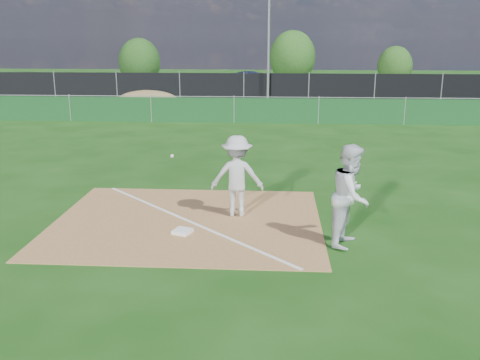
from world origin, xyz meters
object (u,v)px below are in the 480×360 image
object	(u,v)px
first_base	(183,231)
tree_right	(395,66)
tree_left	(139,62)
light_pole	(269,36)
car_mid	(256,83)
runner	(351,195)
play_at_first	(237,176)
car_right	(298,85)
car_left	(176,83)
tree_mid	(292,57)

from	to	relation	value
first_base	tree_right	bearing A→B (deg)	71.19
tree_left	tree_right	size ratio (longest dim) A/B	1.19
tree_left	light_pole	bearing A→B (deg)	-42.50
light_pole	car_mid	bearing A→B (deg)	99.66
runner	tree_right	xyz separation A→B (m)	(7.96, 33.87, 0.64)
play_at_first	car_right	distance (m)	27.12
runner	tree_left	xyz separation A→B (m)	(-12.25, 32.24, 0.95)
play_at_first	car_left	size ratio (longest dim) A/B	0.48
first_base	runner	world-z (taller)	runner
tree_mid	car_mid	bearing A→B (deg)	-112.51
first_base	play_at_first	xyz separation A→B (m)	(1.08, 1.25, 0.90)
runner	car_mid	world-z (taller)	runner
runner	first_base	bearing A→B (deg)	106.04
car_left	play_at_first	bearing A→B (deg)	-146.18
light_pole	tree_left	distance (m)	14.09
light_pole	tree_right	world-z (taller)	light_pole
first_base	tree_right	size ratio (longest dim) A/B	0.11
car_mid	car_left	bearing A→B (deg)	89.58
light_pole	tree_mid	bearing A→B (deg)	81.54
runner	car_right	xyz separation A→B (m)	(0.07, 28.60, -0.42)
car_right	tree_mid	size ratio (longest dim) A/B	0.93
car_left	car_right	size ratio (longest dim) A/B	1.10
play_at_first	runner	size ratio (longest dim) A/B	1.06
runner	tree_left	world-z (taller)	tree_left
play_at_first	car_right	bearing A→B (deg)	84.82
runner	tree_mid	bearing A→B (deg)	22.04
play_at_first	first_base	bearing A→B (deg)	-130.86
car_mid	tree_left	size ratio (longest dim) A/B	1.21
first_base	play_at_first	size ratio (longest dim) A/B	0.16
runner	tree_left	distance (m)	34.50
play_at_first	tree_right	world-z (taller)	tree_right
car_left	car_mid	bearing A→B (deg)	-58.99
first_base	car_mid	xyz separation A→B (m)	(0.53, 28.05, 0.72)
light_pole	car_left	distance (m)	8.56
tree_mid	car_left	bearing A→B (deg)	-137.11
car_left	tree_left	distance (m)	6.27
tree_right	play_at_first	bearing A→B (deg)	-107.76
car_right	tree_mid	distance (m)	6.72
runner	car_left	xyz separation A→B (m)	(-8.47, 27.38, -0.24)
tree_left	tree_mid	world-z (taller)	tree_mid
play_at_first	tree_mid	size ratio (longest dim) A/B	0.49
light_pole	car_mid	xyz separation A→B (m)	(-0.95, 5.58, -3.22)
car_mid	tree_right	distance (m)	12.21
runner	tree_right	distance (m)	34.79
light_pole	play_at_first	xyz separation A→B (m)	(-0.41, -21.22, -3.04)
tree_mid	tree_right	xyz separation A→B (m)	(8.10, -1.24, -0.63)
light_pole	tree_left	size ratio (longest dim) A/B	2.08
light_pole	car_right	xyz separation A→B (m)	(2.04, 5.78, -3.39)
light_pole	tree_right	xyz separation A→B (m)	(9.93, 11.05, -2.33)
play_at_first	car_mid	world-z (taller)	play_at_first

